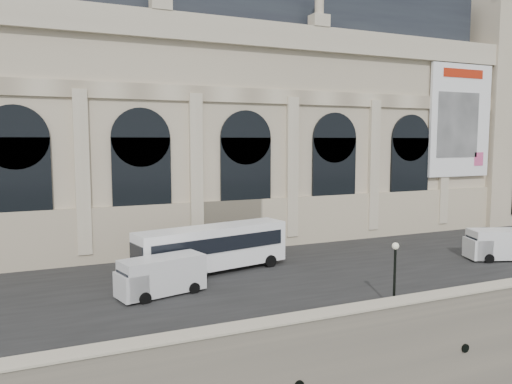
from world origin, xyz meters
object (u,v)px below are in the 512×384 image
(van_c, at_px, (499,245))
(lamp_right, at_px, (395,277))
(bus_left, at_px, (213,247))
(van_b, at_px, (158,277))

(van_c, height_order, lamp_right, lamp_right)
(bus_left, distance_m, van_b, 6.91)
(bus_left, bearing_deg, van_c, -14.02)
(van_c, bearing_deg, bus_left, 165.98)
(van_c, bearing_deg, lamp_right, -158.49)
(van_b, relative_size, van_c, 0.96)
(van_b, distance_m, lamp_right, 15.87)
(bus_left, xyz_separation_m, van_c, (25.00, -6.24, -0.72))
(lamp_right, bearing_deg, van_b, 146.03)
(bus_left, height_order, van_c, bus_left)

